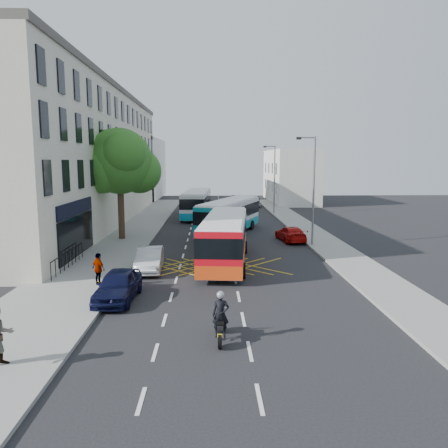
{
  "coord_description": "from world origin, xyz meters",
  "views": [
    {
      "loc": [
        -1.3,
        -19.99,
        6.42
      ],
      "look_at": [
        -0.43,
        8.84,
        2.2
      ],
      "focal_mm": 35.0,
      "sensor_mm": 36.0,
      "label": 1
    }
  ],
  "objects": [
    {
      "name": "terrace_far",
      "position": [
        -14.0,
        55.0,
        5.0
      ],
      "size": [
        8.0,
        20.0,
        10.0
      ],
      "primitive_type": "cube",
      "color": "silver",
      "rests_on": "ground"
    },
    {
      "name": "bus_mid",
      "position": [
        0.34,
        17.94,
        1.57
      ],
      "size": [
        6.12,
        10.75,
        2.98
      ],
      "rotation": [
        0.0,
        0.0,
        -0.37
      ],
      "color": "silver",
      "rests_on": "ground"
    },
    {
      "name": "parked_car_silver",
      "position": [
        -4.9,
        5.07,
        0.68
      ],
      "size": [
        1.62,
        4.19,
        1.36
      ],
      "primitive_type": "imported",
      "rotation": [
        0.0,
        0.0,
        0.04
      ],
      "color": "#B3B6BC",
      "rests_on": "ground"
    },
    {
      "name": "motorbike",
      "position": [
        -0.97,
        -5.06,
        0.86
      ],
      "size": [
        0.64,
        2.07,
        1.84
      ],
      "rotation": [
        0.0,
        0.0,
        -0.06
      ],
      "color": "black",
      "rests_on": "ground"
    },
    {
      "name": "distant_car_grey",
      "position": [
        0.28,
        39.82,
        0.59
      ],
      "size": [
        2.21,
        4.38,
        1.19
      ],
      "primitive_type": "imported",
      "rotation": [
        0.0,
        0.0,
        0.06
      ],
      "color": "#42454A",
      "rests_on": "ground"
    },
    {
      "name": "ground",
      "position": [
        0.0,
        0.0,
        0.0
      ],
      "size": [
        120.0,
        120.0,
        0.0
      ],
      "primitive_type": "plane",
      "color": "black",
      "rests_on": "ground"
    },
    {
      "name": "pedestrian_far",
      "position": [
        -7.0,
        1.7,
        0.97
      ],
      "size": [
        0.99,
        0.93,
        1.64
      ],
      "primitive_type": "imported",
      "rotation": [
        0.0,
        0.0,
        2.43
      ],
      "color": "gray",
      "rests_on": "pavement_left"
    },
    {
      "name": "lamp_near",
      "position": [
        6.2,
        12.0,
        4.62
      ],
      "size": [
        1.45,
        0.15,
        8.0
      ],
      "color": "slate",
      "rests_on": "pavement_right"
    },
    {
      "name": "distant_car_dark",
      "position": [
        2.5,
        45.34,
        0.62
      ],
      "size": [
        1.44,
        3.81,
        1.24
      ],
      "primitive_type": "imported",
      "rotation": [
        0.0,
        0.0,
        3.18
      ],
      "color": "black",
      "rests_on": "ground"
    },
    {
      "name": "distant_car_silver",
      "position": [
        4.77,
        40.29,
        0.72
      ],
      "size": [
        1.95,
        4.3,
        1.43
      ],
      "primitive_type": "imported",
      "rotation": [
        0.0,
        0.0,
        3.08
      ],
      "color": "#9A9DA1",
      "rests_on": "ground"
    },
    {
      "name": "railings",
      "position": [
        -9.7,
        5.3,
        0.72
      ],
      "size": [
        0.08,
        5.6,
        1.14
      ],
      "primitive_type": null,
      "color": "black",
      "rests_on": "pavement_left"
    },
    {
      "name": "lamp_far",
      "position": [
        6.2,
        32.0,
        4.62
      ],
      "size": [
        1.45,
        0.15,
        8.0
      ],
      "color": "slate",
      "rests_on": "pavement_right"
    },
    {
      "name": "red_hatchback",
      "position": [
        5.07,
        14.17,
        0.6
      ],
      "size": [
        2.19,
        4.33,
        1.2
      ],
      "primitive_type": "imported",
      "rotation": [
        0.0,
        0.0,
        3.27
      ],
      "color": "#B00A07",
      "rests_on": "ground"
    },
    {
      "name": "parked_car_blue",
      "position": [
        -5.6,
        -0.38,
        0.71
      ],
      "size": [
        1.86,
        4.22,
        1.41
      ],
      "primitive_type": "imported",
      "rotation": [
        0.0,
        0.0,
        -0.05
      ],
      "color": "black",
      "rests_on": "ground"
    },
    {
      "name": "bus_far",
      "position": [
        -2.91,
        29.08,
        1.6
      ],
      "size": [
        3.2,
        10.96,
        3.04
      ],
      "rotation": [
        0.0,
        0.0,
        -0.06
      ],
      "color": "silver",
      "rests_on": "ground"
    },
    {
      "name": "pavement_left",
      "position": [
        -8.5,
        15.0,
        0.07
      ],
      "size": [
        5.0,
        70.0,
        0.15
      ],
      "primitive_type": "cube",
      "color": "gray",
      "rests_on": "ground"
    },
    {
      "name": "terrace_main",
      "position": [
        -14.0,
        24.49,
        6.76
      ],
      "size": [
        8.3,
        45.0,
        13.5
      ],
      "color": "beige",
      "rests_on": "ground"
    },
    {
      "name": "street_tree",
      "position": [
        -8.51,
        14.97,
        6.29
      ],
      "size": [
        6.3,
        5.7,
        8.8
      ],
      "color": "#382619",
      "rests_on": "pavement_left"
    },
    {
      "name": "bus_near",
      "position": [
        -0.42,
        6.85,
        1.59
      ],
      "size": [
        3.5,
        10.9,
        3.01
      ],
      "rotation": [
        0.0,
        0.0,
        -0.1
      ],
      "color": "silver",
      "rests_on": "ground"
    },
    {
      "name": "building_right",
      "position": [
        11.0,
        48.0,
        4.0
      ],
      "size": [
        6.0,
        18.0,
        8.0
      ],
      "primitive_type": "cube",
      "color": "silver",
      "rests_on": "ground"
    },
    {
      "name": "pavement_right",
      "position": [
        7.5,
        15.0,
        0.07
      ],
      "size": [
        3.0,
        70.0,
        0.15
      ],
      "primitive_type": "cube",
      "color": "gray",
      "rests_on": "ground"
    }
  ]
}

